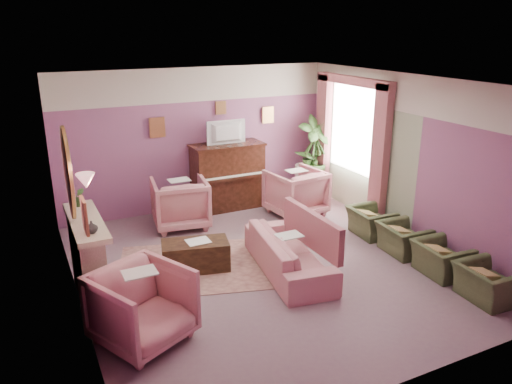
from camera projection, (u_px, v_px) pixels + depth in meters
name	position (u px, v px, depth m)	size (l,w,h in m)	color
floor	(266.00, 266.00, 7.75)	(5.50, 6.00, 0.01)	slate
ceiling	(268.00, 83.00, 6.86)	(5.50, 6.00, 0.01)	beige
wall_back	(197.00, 140.00, 9.86)	(5.50, 0.02, 2.80)	#754875
wall_front	(412.00, 263.00, 4.75)	(5.50, 0.02, 2.80)	#754875
wall_left	(70.00, 209.00, 6.15)	(0.02, 6.00, 2.80)	#754875
wall_right	(411.00, 159.00, 8.46)	(0.02, 6.00, 2.80)	#754875
picture_rail_band	(195.00, 85.00, 9.51)	(5.50, 0.01, 0.65)	beige
stripe_panel	(361.00, 160.00, 9.66)	(0.01, 3.00, 2.15)	#929F7F
fireplace_surround	(88.00, 262.00, 6.66)	(0.30, 1.40, 1.10)	#C2B190
fireplace_inset	(97.00, 270.00, 6.75)	(0.18, 0.72, 0.68)	black
fire_ember	(101.00, 281.00, 6.82)	(0.06, 0.54, 0.10)	#E5461B
mantel_shelf	(86.00, 222.00, 6.49)	(0.40, 1.55, 0.07)	#C2B190
hearth	(107.00, 294.00, 6.92)	(0.55, 1.50, 0.02)	#C2B190
mirror_frame	(68.00, 173.00, 6.22)	(0.04, 0.72, 1.20)	tan
mirror_glass	(70.00, 173.00, 6.23)	(0.01, 0.60, 1.06)	white
sconce_shade	(86.00, 181.00, 5.30)	(0.20, 0.20, 0.16)	#FFA49E
piano	(228.00, 177.00, 10.03)	(1.40, 0.60, 1.30)	#34180F
piano_keyshelf	(235.00, 178.00, 9.71)	(1.30, 0.12, 0.06)	#34180F
piano_keys	(235.00, 176.00, 9.70)	(1.20, 0.08, 0.02)	white
piano_top	(227.00, 145.00, 9.82)	(1.45, 0.65, 0.04)	#34180F
television	(228.00, 131.00, 9.69)	(0.80, 0.12, 0.48)	black
print_back_left	(157.00, 128.00, 9.39)	(0.30, 0.03, 0.38)	tan
print_back_right	(268.00, 115.00, 10.35)	(0.26, 0.03, 0.34)	tan
print_back_mid	(221.00, 108.00, 9.84)	(0.22, 0.03, 0.26)	tan
print_left_wall	(85.00, 216.00, 5.05)	(0.03, 0.28, 0.36)	tan
window_blind	(354.00, 126.00, 9.66)	(0.03, 1.40, 1.80)	beige
curtain_left	(380.00, 157.00, 8.97)	(0.16, 0.34, 2.60)	#964F56
curtain_right	(323.00, 137.00, 10.53)	(0.16, 0.34, 2.60)	#964F56
pelmet	(353.00, 81.00, 9.35)	(0.16, 2.20, 0.16)	#964F56
mantel_plant	(79.00, 197.00, 6.91)	(0.16, 0.16, 0.28)	#2D5120
mantel_vase	(92.00, 227.00, 6.04)	(0.16, 0.16, 0.16)	beige
area_rug	(201.00, 266.00, 7.73)	(2.50, 1.80, 0.01)	#99695D
coffee_table	(196.00, 256.00, 7.58)	(1.00, 0.50, 0.45)	#301E10
table_paper	(198.00, 241.00, 7.53)	(0.35, 0.28, 0.01)	white
sofa	(289.00, 246.00, 7.47)	(0.68, 2.03, 0.82)	#CC8284
sofa_throw	(312.00, 230.00, 7.58)	(0.10, 1.54, 0.57)	#964F56
floral_armchair_left	(180.00, 200.00, 9.13)	(0.97, 0.97, 1.01)	#CC8284
floral_armchair_right	(296.00, 190.00, 9.71)	(0.97, 0.97, 1.01)	#CC8284
floral_armchair_front	(142.00, 303.00, 5.76)	(0.97, 0.97, 1.01)	#CC8284
olive_chair_a	(488.00, 278.00, 6.70)	(0.53, 0.76, 0.66)	#404B2B
olive_chair_b	(442.00, 254.00, 7.40)	(0.53, 0.76, 0.66)	#404B2B
olive_chair_c	(403.00, 234.00, 8.09)	(0.53, 0.76, 0.66)	#404B2B
olive_chair_d	(371.00, 218.00, 8.79)	(0.53, 0.76, 0.66)	#404B2B
side_table	(307.00, 181.00, 10.80)	(0.52, 0.52, 0.70)	silver
side_plant_big	(307.00, 157.00, 10.63)	(0.30, 0.30, 0.34)	#2D5120
side_plant_small	(315.00, 159.00, 10.61)	(0.16, 0.16, 0.28)	#2D5120
palm_pot	(313.00, 190.00, 10.77)	(0.34, 0.34, 0.34)	#A55736
palm_plant	(315.00, 150.00, 10.49)	(0.76, 0.76, 1.44)	#2D5120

